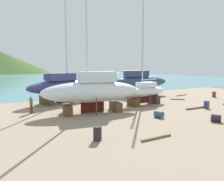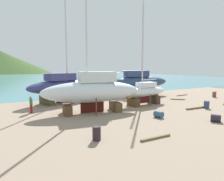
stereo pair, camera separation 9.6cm
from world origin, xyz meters
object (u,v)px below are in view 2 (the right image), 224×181
(barrel_tipped_right, at_px, (214,94))
(sailboat_far_slipway, at_px, (64,86))
(sailboat_small_center, at_px, (144,91))
(barrel_blue_faded, at_px, (97,133))
(barrel_ochre, at_px, (207,105))
(sailboat_mid_port, at_px, (93,91))
(barrel_rust_mid, at_px, (159,114))
(barrel_tar_black, at_px, (216,118))
(sailboat_large_starboard, at_px, (139,82))
(worker, at_px, (31,104))

(barrel_tipped_right, bearing_deg, sailboat_far_slipway, 161.70)
(sailboat_small_center, height_order, barrel_blue_faded, sailboat_small_center)
(sailboat_far_slipway, relative_size, barrel_ochre, 19.90)
(barrel_blue_faded, bearing_deg, sailboat_mid_port, 67.55)
(barrel_rust_mid, distance_m, barrel_tipped_right, 16.91)
(sailboat_far_slipway, bearing_deg, barrel_tar_black, -79.16)
(barrel_tipped_right, distance_m, barrel_ochre, 9.80)
(sailboat_far_slipway, height_order, barrel_tar_black, sailboat_far_slipway)
(sailboat_mid_port, height_order, barrel_tipped_right, sailboat_mid_port)
(sailboat_large_starboard, xyz_separation_m, worker, (-16.89, -4.54, -1.39))
(barrel_tipped_right, bearing_deg, sailboat_mid_port, -179.29)
(barrel_tar_black, bearing_deg, sailboat_mid_port, 131.96)
(barrel_tar_black, bearing_deg, sailboat_large_starboard, 76.40)
(barrel_rust_mid, xyz_separation_m, barrel_ochre, (7.52, 0.44, 0.11))
(worker, bearing_deg, barrel_blue_faded, 103.36)
(sailboat_mid_port, distance_m, sailboat_far_slipway, 7.35)
(sailboat_far_slipway, distance_m, barrel_rust_mid, 13.43)
(worker, xyz_separation_m, barrel_tipped_right, (26.00, -2.53, -0.45))
(sailboat_mid_port, distance_m, barrel_blue_faded, 8.10)
(sailboat_small_center, height_order, sailboat_far_slipway, sailboat_far_slipway)
(sailboat_large_starboard, height_order, barrel_ochre, sailboat_large_starboard)
(sailboat_far_slipway, bearing_deg, barrel_ochre, -60.06)
(worker, bearing_deg, sailboat_mid_port, 152.67)
(sailboat_mid_port, bearing_deg, barrel_blue_faded, 77.21)
(barrel_ochre, bearing_deg, sailboat_large_starboard, 92.57)
(sailboat_large_starboard, relative_size, barrel_ochre, 19.05)
(barrel_tipped_right, distance_m, barrel_blue_faded, 24.69)
(barrel_ochre, bearing_deg, sailboat_mid_port, 159.35)
(sailboat_mid_port, bearing_deg, barrel_tar_black, 141.62)
(sailboat_far_slipway, bearing_deg, sailboat_mid_port, -100.80)
(sailboat_mid_port, xyz_separation_m, barrel_rust_mid, (4.39, -4.93, -1.94))
(barrel_ochre, bearing_deg, barrel_blue_faded, -169.32)
(sailboat_small_center, distance_m, barrel_blue_faded, 13.13)
(barrel_tar_black, bearing_deg, sailboat_small_center, 91.94)
(sailboat_mid_port, xyz_separation_m, sailboat_large_starboard, (11.38, 7.32, 0.03))
(barrel_ochre, bearing_deg, sailboat_small_center, 131.45)
(sailboat_large_starboard, height_order, barrel_rust_mid, sailboat_large_starboard)
(barrel_tipped_right, xyz_separation_m, barrel_ochre, (-8.58, -4.74, -0.01))
(sailboat_large_starboard, distance_m, sailboat_small_center, 7.76)
(sailboat_mid_port, bearing_deg, sailboat_far_slipway, -73.87)
(sailboat_mid_port, distance_m, barrel_ochre, 12.86)
(barrel_tar_black, height_order, barrel_ochre, barrel_ochre)
(worker, distance_m, barrel_ochre, 18.89)
(sailboat_large_starboard, bearing_deg, barrel_rust_mid, -111.10)
(barrel_rust_mid, xyz_separation_m, barrel_tipped_right, (16.10, 5.18, 0.13))
(sailboat_small_center, height_order, worker, sailboat_small_center)
(sailboat_mid_port, height_order, barrel_rust_mid, sailboat_mid_port)
(barrel_blue_faded, bearing_deg, worker, 103.87)
(barrel_tar_black, bearing_deg, barrel_blue_faded, 173.97)
(sailboat_far_slipway, distance_m, barrel_blue_faded, 14.87)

